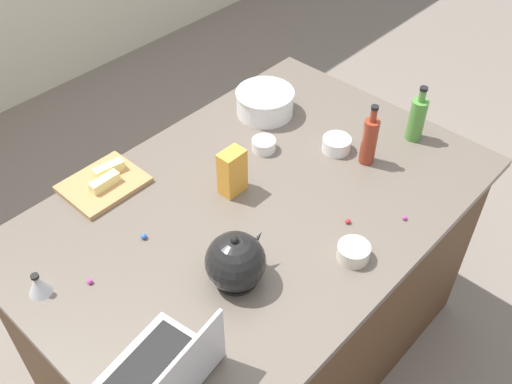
{
  "coord_description": "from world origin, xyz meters",
  "views": [
    {
      "loc": [
        -1.03,
        -0.96,
        2.28
      ],
      "look_at": [
        0.0,
        0.0,
        0.95
      ],
      "focal_mm": 40.54,
      "sensor_mm": 36.0,
      "label": 1
    }
  ],
  "objects": [
    {
      "name": "candy_3",
      "position": [
        -0.59,
        0.13,
        0.91
      ],
      "size": [
        0.02,
        0.02,
        0.02
      ],
      "primitive_type": "sphere",
      "color": "#CC3399",
      "rests_on": "island_counter"
    },
    {
      "name": "kitchen_timer",
      "position": [
        -0.7,
        0.21,
        0.94
      ],
      "size": [
        0.07,
        0.07,
        0.08
      ],
      "color": "#B2B2B7",
      "rests_on": "island_counter"
    },
    {
      "name": "mixing_bowl_large",
      "position": [
        0.41,
        0.33,
        0.95
      ],
      "size": [
        0.24,
        0.24,
        0.1
      ],
      "color": "white",
      "rests_on": "island_counter"
    },
    {
      "name": "ramekin_medium",
      "position": [
        0.23,
        0.17,
        0.92
      ],
      "size": [
        0.09,
        0.09,
        0.05
      ],
      "primitive_type": "cylinder",
      "color": "white",
      "rests_on": "island_counter"
    },
    {
      "name": "bottle_olive",
      "position": [
        0.67,
        -0.2,
        0.99
      ],
      "size": [
        0.06,
        0.06,
        0.23
      ],
      "color": "#4C8C38",
      "rests_on": "island_counter"
    },
    {
      "name": "bottle_soy",
      "position": [
        0.44,
        -0.15,
        1.0
      ],
      "size": [
        0.06,
        0.06,
        0.24
      ],
      "color": "maroon",
      "rests_on": "island_counter"
    },
    {
      "name": "candy_1",
      "position": [
        0.28,
        -0.42,
        0.91
      ],
      "size": [
        0.01,
        0.01,
        0.01
      ],
      "primitive_type": "sphere",
      "color": "#CC3399",
      "rests_on": "island_counter"
    },
    {
      "name": "laptop",
      "position": [
        -0.65,
        -0.28,
        0.95
      ],
      "size": [
        0.34,
        0.27,
        0.22
      ],
      "color": "#B7B7BC",
      "rests_on": "island_counter"
    },
    {
      "name": "island_counter",
      "position": [
        0.0,
        0.0,
        0.45
      ],
      "size": [
        1.63,
        1.08,
        0.9
      ],
      "color": "#4C331E",
      "rests_on": "ground"
    },
    {
      "name": "kettle",
      "position": [
        -0.28,
        -0.18,
        0.98
      ],
      "size": [
        0.21,
        0.18,
        0.2
      ],
      "color": "black",
      "rests_on": "island_counter"
    },
    {
      "name": "butter_stick_right",
      "position": [
        -0.26,
        0.47,
        0.94
      ],
      "size": [
        0.11,
        0.05,
        0.04
      ],
      "primitive_type": "cube",
      "rotation": [
        0.0,
        0.0,
        -0.15
      ],
      "color": "#F4E58C",
      "rests_on": "cutting_board"
    },
    {
      "name": "ground_plane",
      "position": [
        0.0,
        0.0,
        0.0
      ],
      "size": [
        12.0,
        12.0,
        0.0
      ],
      "primitive_type": "plane",
      "color": "slate"
    },
    {
      "name": "candy_4",
      "position": [
        0.04,
        -0.42,
        0.91
      ],
      "size": [
        0.02,
        0.02,
        0.02
      ],
      "primitive_type": "sphere",
      "color": "blue",
      "rests_on": "island_counter"
    },
    {
      "name": "candy_bag",
      "position": [
        -0.01,
        0.1,
        0.99
      ],
      "size": [
        0.09,
        0.06,
        0.17
      ],
      "primitive_type": "cube",
      "color": "gold",
      "rests_on": "island_counter"
    },
    {
      "name": "butter_stick_left",
      "position": [
        -0.31,
        0.43,
        0.94
      ],
      "size": [
        0.11,
        0.04,
        0.04
      ],
      "primitive_type": "cube",
      "rotation": [
        0.0,
        0.0,
        0.02
      ],
      "color": "#F4E58C",
      "rests_on": "cutting_board"
    },
    {
      "name": "candy_2",
      "position": [
        -0.36,
        0.15,
        0.91
      ],
      "size": [
        0.02,
        0.02,
        0.02
      ],
      "primitive_type": "sphere",
      "color": "blue",
      "rests_on": "island_counter"
    },
    {
      "name": "ramekin_wide",
      "position": [
        0.41,
        -0.03,
        0.93
      ],
      "size": [
        0.11,
        0.11,
        0.05
      ],
      "primitive_type": "cylinder",
      "color": "white",
      "rests_on": "island_counter"
    },
    {
      "name": "candy_0",
      "position": [
        0.14,
        -0.29,
        0.91
      ],
      "size": [
        0.02,
        0.02,
        0.02
      ],
      "primitive_type": "sphere",
      "color": "red",
      "rests_on": "island_counter"
    },
    {
      "name": "cutting_board",
      "position": [
        -0.3,
        0.45,
        0.91
      ],
      "size": [
        0.27,
        0.22,
        0.02
      ],
      "primitive_type": "cube",
      "color": "#AD7F4C",
      "rests_on": "island_counter"
    },
    {
      "name": "ramekin_small",
      "position": [
        0.03,
        -0.39,
        0.93
      ],
      "size": [
        0.1,
        0.1,
        0.05
      ],
      "primitive_type": "cylinder",
      "color": "beige",
      "rests_on": "island_counter"
    }
  ]
}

